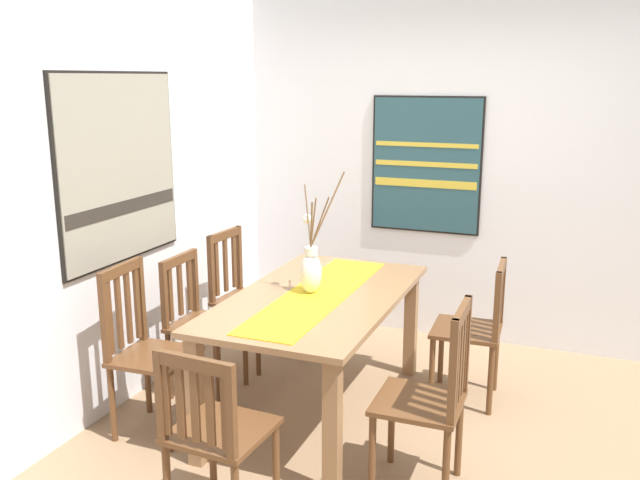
{
  "coord_description": "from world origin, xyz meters",
  "views": [
    {
      "loc": [
        -3.36,
        -0.84,
        2.03
      ],
      "look_at": [
        0.24,
        0.59,
        1.1
      ],
      "focal_mm": 38.09,
      "sensor_mm": 36.0,
      "label": 1
    }
  ],
  "objects_px": {
    "painting_on_side_wall": "(426,165)",
    "chair_4": "(242,295)",
    "chair_2": "(476,327)",
    "chair_5": "(145,347)",
    "painting_on_back_wall": "(119,169)",
    "chair_0": "(200,321)",
    "chair_1": "(432,395)",
    "dining_table": "(318,313)",
    "centerpiece_vase": "(311,269)",
    "chair_3": "(214,432)"
  },
  "relations": [
    {
      "from": "chair_0",
      "to": "chair_3",
      "type": "relative_size",
      "value": 1.02
    },
    {
      "from": "centerpiece_vase",
      "to": "chair_1",
      "type": "xyz_separation_m",
      "value": [
        -0.56,
        -0.87,
        -0.4
      ]
    },
    {
      "from": "chair_0",
      "to": "chair_3",
      "type": "bearing_deg",
      "value": -145.94
    },
    {
      "from": "chair_1",
      "to": "chair_3",
      "type": "distance_m",
      "value": 1.06
    },
    {
      "from": "dining_table",
      "to": "painting_on_back_wall",
      "type": "height_order",
      "value": "painting_on_back_wall"
    },
    {
      "from": "dining_table",
      "to": "chair_2",
      "type": "xyz_separation_m",
      "value": [
        0.54,
        -0.86,
        -0.16
      ]
    },
    {
      "from": "chair_5",
      "to": "painting_on_side_wall",
      "type": "bearing_deg",
      "value": -27.62
    },
    {
      "from": "dining_table",
      "to": "chair_0",
      "type": "height_order",
      "value": "chair_0"
    },
    {
      "from": "centerpiece_vase",
      "to": "chair_5",
      "type": "xyz_separation_m",
      "value": [
        -0.57,
        0.8,
        -0.4
      ]
    },
    {
      "from": "chair_2",
      "to": "chair_4",
      "type": "relative_size",
      "value": 0.95
    },
    {
      "from": "painting_on_side_wall",
      "to": "painting_on_back_wall",
      "type": "bearing_deg",
      "value": 140.98
    },
    {
      "from": "chair_2",
      "to": "painting_on_side_wall",
      "type": "xyz_separation_m",
      "value": [
        1.04,
        0.59,
        0.87
      ]
    },
    {
      "from": "chair_0",
      "to": "chair_1",
      "type": "relative_size",
      "value": 0.93
    },
    {
      "from": "chair_0",
      "to": "chair_2",
      "type": "bearing_deg",
      "value": -72.43
    },
    {
      "from": "chair_5",
      "to": "painting_on_back_wall",
      "type": "xyz_separation_m",
      "value": [
        0.32,
        0.35,
        0.98
      ]
    },
    {
      "from": "painting_on_side_wall",
      "to": "chair_1",
      "type": "bearing_deg",
      "value": -165.4
    },
    {
      "from": "chair_2",
      "to": "chair_5",
      "type": "distance_m",
      "value": 2.03
    },
    {
      "from": "chair_3",
      "to": "chair_5",
      "type": "height_order",
      "value": "chair_5"
    },
    {
      "from": "painting_on_back_wall",
      "to": "painting_on_side_wall",
      "type": "xyz_separation_m",
      "value": [
        1.81,
        -1.47,
        -0.12
      ]
    },
    {
      "from": "centerpiece_vase",
      "to": "chair_2",
      "type": "height_order",
      "value": "centerpiece_vase"
    },
    {
      "from": "chair_3",
      "to": "painting_on_side_wall",
      "type": "bearing_deg",
      "value": -5.8
    },
    {
      "from": "chair_4",
      "to": "painting_on_side_wall",
      "type": "xyz_separation_m",
      "value": [
        1.03,
        -1.08,
        0.87
      ]
    },
    {
      "from": "dining_table",
      "to": "chair_1",
      "type": "distance_m",
      "value": 1.0
    },
    {
      "from": "chair_3",
      "to": "chair_5",
      "type": "bearing_deg",
      "value": 52.19
    },
    {
      "from": "dining_table",
      "to": "centerpiece_vase",
      "type": "height_order",
      "value": "centerpiece_vase"
    },
    {
      "from": "chair_2",
      "to": "painting_on_back_wall",
      "type": "height_order",
      "value": "painting_on_back_wall"
    },
    {
      "from": "chair_1",
      "to": "painting_on_back_wall",
      "type": "distance_m",
      "value": 2.27
    },
    {
      "from": "chair_5",
      "to": "chair_3",
      "type": "bearing_deg",
      "value": -127.81
    },
    {
      "from": "chair_1",
      "to": "chair_4",
      "type": "xyz_separation_m",
      "value": [
        1.09,
        1.63,
        -0.02
      ]
    },
    {
      "from": "centerpiece_vase",
      "to": "painting_on_back_wall",
      "type": "height_order",
      "value": "painting_on_back_wall"
    },
    {
      "from": "chair_4",
      "to": "painting_on_side_wall",
      "type": "height_order",
      "value": "painting_on_side_wall"
    },
    {
      "from": "chair_1",
      "to": "painting_on_back_wall",
      "type": "relative_size",
      "value": 0.86
    },
    {
      "from": "chair_4",
      "to": "painting_on_side_wall",
      "type": "distance_m",
      "value": 1.73
    },
    {
      "from": "dining_table",
      "to": "chair_4",
      "type": "distance_m",
      "value": 0.99
    },
    {
      "from": "chair_1",
      "to": "chair_5",
      "type": "relative_size",
      "value": 0.99
    },
    {
      "from": "chair_3",
      "to": "centerpiece_vase",
      "type": "bearing_deg",
      "value": 1.6
    },
    {
      "from": "chair_2",
      "to": "chair_4",
      "type": "distance_m",
      "value": 1.67
    },
    {
      "from": "chair_1",
      "to": "painting_on_back_wall",
      "type": "xyz_separation_m",
      "value": [
        0.31,
        2.02,
        0.98
      ]
    },
    {
      "from": "dining_table",
      "to": "painting_on_back_wall",
      "type": "xyz_separation_m",
      "value": [
        -0.23,
        1.2,
        0.84
      ]
    },
    {
      "from": "chair_4",
      "to": "dining_table",
      "type": "bearing_deg",
      "value": -124.11
    },
    {
      "from": "chair_1",
      "to": "chair_4",
      "type": "height_order",
      "value": "chair_1"
    },
    {
      "from": "dining_table",
      "to": "chair_2",
      "type": "distance_m",
      "value": 1.03
    },
    {
      "from": "dining_table",
      "to": "chair_3",
      "type": "bearing_deg",
      "value": 179.32
    },
    {
      "from": "chair_4",
      "to": "painting_on_back_wall",
      "type": "distance_m",
      "value": 1.32
    },
    {
      "from": "painting_on_side_wall",
      "to": "centerpiece_vase",
      "type": "bearing_deg",
      "value": 168.56
    },
    {
      "from": "chair_0",
      "to": "chair_5",
      "type": "bearing_deg",
      "value": 178.16
    },
    {
      "from": "chair_4",
      "to": "chair_5",
      "type": "xyz_separation_m",
      "value": [
        -1.11,
        0.04,
        0.02
      ]
    },
    {
      "from": "painting_on_back_wall",
      "to": "painting_on_side_wall",
      "type": "bearing_deg",
      "value": -39.02
    },
    {
      "from": "chair_2",
      "to": "painting_on_back_wall",
      "type": "distance_m",
      "value": 2.42
    },
    {
      "from": "painting_on_side_wall",
      "to": "chair_4",
      "type": "bearing_deg",
      "value": 133.64
    }
  ]
}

